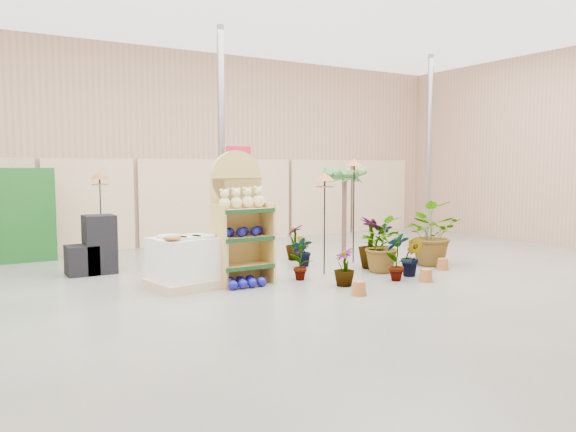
% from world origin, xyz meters
% --- Properties ---
extents(room, '(15.20, 12.10, 4.70)m').
position_xyz_m(room, '(0.00, 0.91, 2.21)').
color(room, slate).
rests_on(room, ground).
extents(display_shelf, '(0.87, 0.55, 2.08)m').
position_xyz_m(display_shelf, '(-0.66, 1.38, 0.95)').
color(display_shelf, tan).
rests_on(display_shelf, ground).
extents(teddy_bears, '(0.77, 0.20, 0.33)m').
position_xyz_m(teddy_bears, '(-0.64, 1.29, 1.32)').
color(teddy_bears, beige).
rests_on(teddy_bears, display_shelf).
extents(gazing_balls_shelf, '(0.76, 0.26, 0.15)m').
position_xyz_m(gazing_balls_shelf, '(-0.66, 1.27, 0.82)').
color(gazing_balls_shelf, navy).
rests_on(gazing_balls_shelf, display_shelf).
extents(gazing_balls_floor, '(0.63, 0.39, 0.15)m').
position_xyz_m(gazing_balls_floor, '(-0.76, 1.02, 0.07)').
color(gazing_balls_floor, navy).
rests_on(gazing_balls_floor, ground).
extents(pallet_stack, '(1.21, 1.06, 0.80)m').
position_xyz_m(pallet_stack, '(-1.51, 1.47, 0.38)').
color(pallet_stack, tan).
rests_on(pallet_stack, ground).
extents(charcoal_planters, '(0.80, 0.50, 1.00)m').
position_xyz_m(charcoal_planters, '(-2.48, 3.31, 0.42)').
color(charcoal_planters, black).
rests_on(charcoal_planters, ground).
extents(offer_sign, '(0.50, 0.08, 2.20)m').
position_xyz_m(offer_sign, '(0.10, 2.98, 1.57)').
color(offer_sign, gray).
rests_on(offer_sign, ground).
extents(bird_table_front, '(0.34, 0.34, 1.73)m').
position_xyz_m(bird_table_front, '(0.87, 1.25, 1.60)').
color(bird_table_front, black).
rests_on(bird_table_front, ground).
extents(bird_table_right, '(0.34, 0.34, 1.98)m').
position_xyz_m(bird_table_right, '(2.01, 1.93, 1.84)').
color(bird_table_right, black).
rests_on(bird_table_right, ground).
extents(bird_table_back, '(0.34, 0.34, 1.73)m').
position_xyz_m(bird_table_back, '(-2.13, 4.32, 1.60)').
color(bird_table_back, black).
rests_on(bird_table_back, ground).
extents(palm, '(0.70, 0.70, 1.91)m').
position_xyz_m(palm, '(2.54, 2.94, 1.64)').
color(palm, brown).
rests_on(palm, ground).
extents(potted_plant_0, '(0.40, 0.30, 0.71)m').
position_xyz_m(potted_plant_0, '(0.27, 1.05, 0.35)').
color(potted_plant_0, '#43823C').
rests_on(potted_plant_0, ground).
extents(potted_plant_2, '(1.00, 1.06, 0.95)m').
position_xyz_m(potted_plant_2, '(1.82, 0.95, 0.48)').
color(potted_plant_2, '#43823C').
rests_on(potted_plant_2, ground).
extents(potted_plant_3, '(0.53, 0.53, 0.93)m').
position_xyz_m(potted_plant_3, '(1.93, 1.27, 0.47)').
color(potted_plant_3, '#43823C').
rests_on(potted_plant_3, ground).
extents(potted_plant_4, '(0.43, 0.37, 0.69)m').
position_xyz_m(potted_plant_4, '(3.01, 2.23, 0.35)').
color(potted_plant_4, '#43823C').
rests_on(potted_plant_4, ground).
extents(potted_plant_5, '(0.36, 0.39, 0.58)m').
position_xyz_m(potted_plant_5, '(0.96, 2.02, 0.29)').
color(potted_plant_5, '#43823C').
rests_on(potted_plant_5, ground).
extents(potted_plant_7, '(0.35, 0.35, 0.59)m').
position_xyz_m(potted_plant_7, '(0.60, 0.32, 0.29)').
color(potted_plant_7, '#43823C').
rests_on(potted_plant_7, ground).
extents(potted_plant_8, '(0.43, 0.30, 0.78)m').
position_xyz_m(potted_plant_8, '(1.56, 0.20, 0.39)').
color(potted_plant_8, '#43823C').
rests_on(potted_plant_8, ground).
extents(potted_plant_9, '(0.46, 0.47, 0.66)m').
position_xyz_m(potted_plant_9, '(2.02, 0.35, 0.33)').
color(potted_plant_9, '#43823C').
rests_on(potted_plant_9, ground).
extents(potted_plant_10, '(1.00, 1.13, 1.17)m').
position_xyz_m(potted_plant_10, '(3.04, 1.01, 0.58)').
color(potted_plant_10, '#43823C').
rests_on(potted_plant_10, ground).
extents(potted_plant_11, '(0.55, 0.55, 0.69)m').
position_xyz_m(potted_plant_11, '(1.21, 2.75, 0.35)').
color(potted_plant_11, '#43823C').
rests_on(potted_plant_11, ground).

